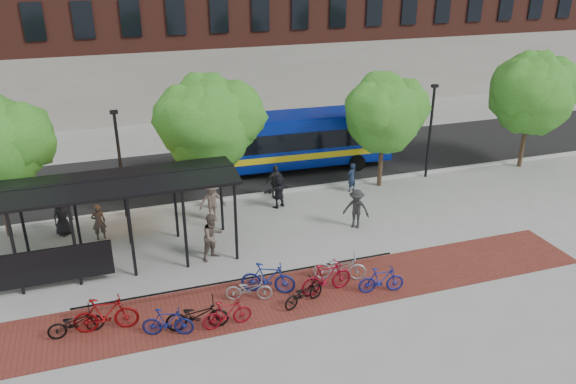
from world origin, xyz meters
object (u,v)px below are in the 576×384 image
object	(u,v)px
tree_b	(209,118)
bus	(286,139)
tree_d	(533,90)
pedestrian_4	(275,181)
bike_1	(106,314)
lamp_post_right	(430,129)
bike_6	(249,289)
bike_4	(197,315)
bike_10	(340,267)
bus_shelter	(94,194)
tree_c	(385,111)
bike_5	(227,314)
bike_11	(381,280)
lamp_post_left	(120,162)
pedestrian_3	(212,201)
pedestrian_1	(99,222)
pedestrian_0	(62,215)
bike_7	(268,278)
pedestrian_9	(356,209)
pedestrian_5	(279,191)
bike_8	(303,293)
bike_0	(76,323)
pedestrian_8	(213,237)
pedestrian_7	(352,177)
bike_3	(168,322)
bike_9	(326,278)

from	to	relation	value
tree_b	bus	bearing A→B (deg)	36.98
tree_d	pedestrian_4	size ratio (longest dim) A/B	3.82
tree_b	bike_1	bearing A→B (deg)	-122.03
lamp_post_right	bike_6	world-z (taller)	lamp_post_right
bike_4	bike_10	bearing A→B (deg)	-68.66
bus_shelter	tree_c	size ratio (longest dim) A/B	1.79
bike_4	bike_6	distance (m)	2.32
bike_5	bike_11	xyz separation A→B (m)	(5.78, 0.23, 0.01)
bus_shelter	bike_5	size ratio (longest dim) A/B	6.29
tree_b	pedestrian_4	world-z (taller)	tree_b
lamp_post_left	pedestrian_3	distance (m)	4.50
lamp_post_left	pedestrian_1	world-z (taller)	lamp_post_left
bike_5	bike_6	size ratio (longest dim) A/B	1.00
pedestrian_0	bike_4	bearing A→B (deg)	-100.26
bike_7	pedestrian_3	distance (m)	6.53
pedestrian_1	pedestrian_3	distance (m)	5.00
bus_shelter	lamp_post_right	xyz separation A→B (m)	(17.13, 4.08, -0.25)
bike_7	pedestrian_3	size ratio (longest dim) A/B	1.03
lamp_post_right	pedestrian_9	distance (m)	7.87
lamp_post_left	bike_7	size ratio (longest dim) A/B	2.56
tree_d	pedestrian_5	size ratio (longest dim) A/B	3.96
bus_shelter	bike_8	xyz separation A→B (m)	(6.61, -5.19, -2.55)
pedestrian_1	bike_6	bearing A→B (deg)	118.09
bike_6	pedestrian_5	distance (m)	7.95
bike_0	bike_8	distance (m)	7.62
lamp_post_right	pedestrian_4	size ratio (longest dim) A/B	2.99
bike_7	lamp_post_right	bearing A→B (deg)	-29.88
lamp_post_left	bike_1	distance (m)	8.97
lamp_post_left	bike_11	distance (m)	12.85
tree_c	tree_d	xyz separation A→B (m)	(9.01, 0.00, 0.42)
pedestrian_1	pedestrian_4	world-z (taller)	pedestrian_4
tree_c	pedestrian_8	size ratio (longest dim) A/B	3.04
lamp_post_left	bike_7	world-z (taller)	lamp_post_left
bike_11	tree_b	bearing A→B (deg)	34.98
bike_10	pedestrian_3	xyz separation A→B (m)	(-3.56, 6.47, 0.45)
bike_10	pedestrian_7	world-z (taller)	pedestrian_7
tree_b	bike_4	distance (m)	10.32
bike_1	tree_d	bearing A→B (deg)	-64.20
bike_0	bike_3	xyz separation A→B (m)	(2.83, -0.97, 0.04)
pedestrian_0	tree_c	bearing A→B (deg)	-34.94
tree_c	bike_7	distance (m)	12.18
pedestrian_7	bus	bearing A→B (deg)	-86.01
bus_shelter	lamp_post_left	world-z (taller)	lamp_post_left
pedestrian_0	pedestrian_3	bearing A→B (deg)	-44.09
lamp_post_right	pedestrian_4	world-z (taller)	lamp_post_right
lamp_post_right	bus	xyz separation A→B (m)	(-6.97, 3.47, -0.91)
tree_c	pedestrian_3	distance (m)	9.91
pedestrian_5	bike_7	bearing A→B (deg)	48.72
tree_d	bike_9	size ratio (longest dim) A/B	3.23
bus	bike_11	size ratio (longest dim) A/B	7.00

